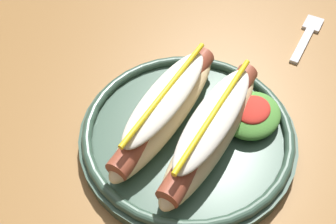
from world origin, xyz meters
name	(u,v)px	position (x,y,z in m)	size (l,w,h in m)	color
dining_table	(62,129)	(0.00, 0.00, 0.65)	(1.31, 0.97, 0.74)	olive
hot_dog_plate	(191,126)	(0.05, -0.20, 0.77)	(0.26, 0.26, 0.08)	#334C3D
fork	(307,35)	(0.32, -0.23, 0.74)	(0.12, 0.04, 0.00)	silver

